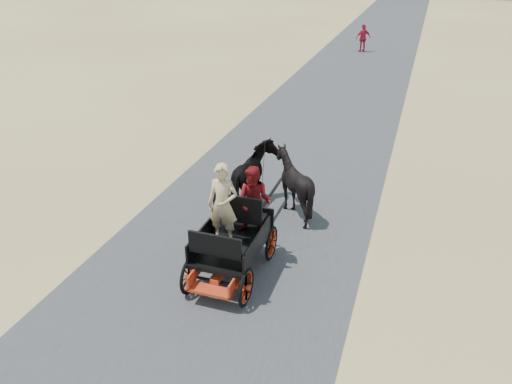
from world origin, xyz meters
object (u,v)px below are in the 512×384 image
(carriage, at_px, (232,258))
(pedestrian, at_px, (363,38))
(horse_left, at_px, (253,178))
(horse_right, at_px, (293,184))

(carriage, height_order, pedestrian, pedestrian)
(carriage, bearing_deg, horse_left, 100.39)
(carriage, relative_size, horse_left, 1.20)
(horse_left, relative_size, horse_right, 1.18)
(horse_left, bearing_deg, carriage, 100.39)
(horse_left, distance_m, pedestrian, 22.02)
(carriage, xyz_separation_m, horse_left, (-0.55, 3.00, 0.49))
(carriage, relative_size, pedestrian, 1.39)
(carriage, height_order, horse_left, horse_left)
(horse_left, height_order, horse_right, horse_right)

